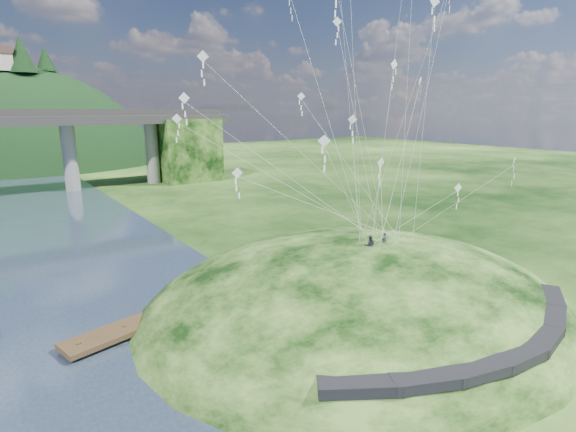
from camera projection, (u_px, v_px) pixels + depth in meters
ground at (290, 344)px, 29.72m from camera, size 320.00×320.00×0.00m
grass_hill at (357, 321)px, 36.11m from camera, size 36.00×32.00×13.00m
footpath at (495, 345)px, 25.60m from camera, size 22.29×5.84×0.83m
wooden_dock at (164, 314)px, 33.04m from camera, size 14.64×5.58×1.04m
kite_flyers at (374, 234)px, 34.41m from camera, size 2.54×1.00×1.71m
kite_swarm at (346, 52)px, 32.12m from camera, size 21.34×17.86×20.08m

